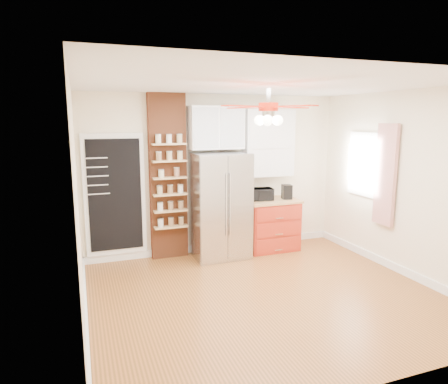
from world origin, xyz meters
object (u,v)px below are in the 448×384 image
object	(u,v)px
fridge	(220,206)
pantry_jar_oats	(161,174)
canister_left	(289,196)
toaster_oven	(261,194)
coffee_maker	(287,192)
red_cabinet	(271,224)
ceiling_fan	(268,107)

from	to	relation	value
fridge	pantry_jar_oats	world-z (taller)	fridge
canister_left	pantry_jar_oats	distance (m)	2.27
toaster_oven	coffee_maker	size ratio (longest dim) A/B	1.51
canister_left	toaster_oven	bearing A→B (deg)	171.26
coffee_maker	canister_left	xyz separation A→B (m)	(0.02, -0.03, -0.06)
toaster_oven	pantry_jar_oats	distance (m)	1.77
red_cabinet	pantry_jar_oats	size ratio (longest dim) A/B	8.07
fridge	toaster_oven	world-z (taller)	fridge
fridge	red_cabinet	bearing A→B (deg)	2.95
ceiling_fan	toaster_oven	bearing A→B (deg)	66.64
ceiling_fan	canister_left	bearing A→B (deg)	52.74
fridge	coffee_maker	world-z (taller)	fridge
toaster_oven	coffee_maker	bearing A→B (deg)	1.03
ceiling_fan	pantry_jar_oats	size ratio (longest dim) A/B	12.02
canister_left	coffee_maker	bearing A→B (deg)	124.80
coffee_maker	pantry_jar_oats	distance (m)	2.24
canister_left	pantry_jar_oats	size ratio (longest dim) A/B	1.06
fridge	pantry_jar_oats	distance (m)	1.10
red_cabinet	canister_left	xyz separation A→B (m)	(0.31, -0.06, 0.51)
ceiling_fan	pantry_jar_oats	world-z (taller)	ceiling_fan
coffee_maker	ceiling_fan	bearing A→B (deg)	-112.25
fridge	red_cabinet	size ratio (longest dim) A/B	1.86
toaster_oven	canister_left	size ratio (longest dim) A/B	3.11
toaster_oven	pantry_jar_oats	xyz separation A→B (m)	(-1.72, 0.09, 0.42)
fridge	canister_left	world-z (taller)	fridge
toaster_oven	ceiling_fan	bearing A→B (deg)	-106.95
toaster_oven	canister_left	world-z (taller)	toaster_oven
toaster_oven	fridge	bearing A→B (deg)	-168.97
ceiling_fan	fridge	bearing A→B (deg)	91.76
fridge	red_cabinet	distance (m)	1.06
coffee_maker	canister_left	world-z (taller)	coffee_maker
ceiling_fan	canister_left	size ratio (longest dim) A/B	11.36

